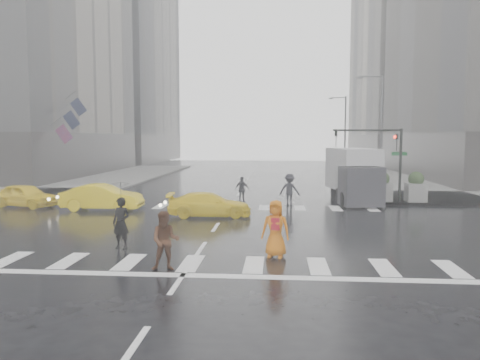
# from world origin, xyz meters

# --- Properties ---
(ground) EXTENTS (120.00, 120.00, 0.00)m
(ground) POSITION_xyz_m (0.00, 0.00, 0.00)
(ground) COLOR black
(ground) RESTS_ON ground
(sidewalk_nw) EXTENTS (35.00, 35.00, 0.15)m
(sidewalk_nw) POSITION_xyz_m (-19.50, 17.50, 0.07)
(sidewalk_nw) COLOR gray
(sidewalk_nw) RESTS_ON ground
(building_nw_far) EXTENTS (26.05, 26.05, 44.00)m
(building_nw_far) POSITION_xyz_m (-29.00, 56.00, 20.19)
(building_nw_far) COLOR slate
(building_nw_far) RESTS_ON ground
(building_ne_far) EXTENTS (26.05, 26.05, 36.00)m
(building_ne_far) POSITION_xyz_m (29.00, 56.00, 16.27)
(building_ne_far) COLOR #ABA395
(building_ne_far) RESTS_ON ground
(road_markings) EXTENTS (18.00, 48.00, 0.01)m
(road_markings) POSITION_xyz_m (0.00, 0.00, 0.01)
(road_markings) COLOR silver
(road_markings) RESTS_ON ground
(traffic_signal_pole) EXTENTS (4.45, 0.42, 4.50)m
(traffic_signal_pole) POSITION_xyz_m (9.01, 8.01, 3.22)
(traffic_signal_pole) COLOR black
(traffic_signal_pole) RESTS_ON ground
(street_lamp_near) EXTENTS (2.15, 0.22, 9.00)m
(street_lamp_near) POSITION_xyz_m (10.87, 18.00, 4.95)
(street_lamp_near) COLOR #59595B
(street_lamp_near) RESTS_ON ground
(street_lamp_far) EXTENTS (2.15, 0.22, 9.00)m
(street_lamp_far) POSITION_xyz_m (10.87, 38.00, 4.95)
(street_lamp_far) COLOR #59595B
(street_lamp_far) RESTS_ON ground
(planter_west) EXTENTS (1.10, 1.10, 1.80)m
(planter_west) POSITION_xyz_m (7.00, 8.20, 0.98)
(planter_west) COLOR gray
(planter_west) RESTS_ON ground
(planter_mid) EXTENTS (1.10, 1.10, 1.80)m
(planter_mid) POSITION_xyz_m (9.00, 8.20, 0.98)
(planter_mid) COLOR gray
(planter_mid) RESTS_ON ground
(planter_east) EXTENTS (1.10, 1.10, 1.80)m
(planter_east) POSITION_xyz_m (11.00, 8.20, 0.98)
(planter_east) COLOR gray
(planter_east) RESTS_ON ground
(flag_cluster) EXTENTS (2.87, 3.06, 4.69)m
(flag_cluster) POSITION_xyz_m (-15.08, 18.50, 5.64)
(flag_cluster) COLOR #59595B
(flag_cluster) RESTS_ON ground
(pedestrian_black) EXTENTS (1.20, 1.21, 2.43)m
(pedestrian_black) POSITION_xyz_m (-2.85, -4.22, 1.56)
(pedestrian_black) COLOR black
(pedestrian_black) RESTS_ON ground
(pedestrian_brown) EXTENTS (0.95, 0.79, 1.79)m
(pedestrian_brown) POSITION_xyz_m (-0.62, -6.80, 0.90)
(pedestrian_brown) COLOR #452718
(pedestrian_brown) RESTS_ON ground
(pedestrian_orange) EXTENTS (1.03, 0.77, 1.91)m
(pedestrian_orange) POSITION_xyz_m (2.67, -4.98, 0.96)
(pedestrian_orange) COLOR #C1620D
(pedestrian_orange) RESTS_ON ground
(pedestrian_far_a) EXTENTS (1.06, 0.82, 1.59)m
(pedestrian_far_a) POSITION_xyz_m (0.58, 8.00, 0.80)
(pedestrian_far_a) COLOR black
(pedestrian_far_a) RESTS_ON ground
(pedestrian_far_b) EXTENTS (1.34, 0.96, 1.87)m
(pedestrian_far_b) POSITION_xyz_m (3.45, 6.84, 0.93)
(pedestrian_far_b) COLOR black
(pedestrian_far_b) RESTS_ON ground
(taxi_front) EXTENTS (4.18, 2.64, 1.32)m
(taxi_front) POSITION_xyz_m (-11.67, 5.15, 0.66)
(taxi_front) COLOR yellow
(taxi_front) RESTS_ON ground
(taxi_mid) EXTENTS (4.39, 1.64, 1.43)m
(taxi_mid) POSITION_xyz_m (-6.82, 4.32, 0.72)
(taxi_mid) COLOR yellow
(taxi_mid) RESTS_ON ground
(taxi_rear) EXTENTS (3.85, 2.04, 1.22)m
(taxi_rear) POSITION_xyz_m (-0.69, 2.77, 0.61)
(taxi_rear) COLOR yellow
(taxi_rear) RESTS_ON ground
(box_truck) EXTENTS (2.32, 6.18, 3.28)m
(box_truck) POSITION_xyz_m (7.50, 8.87, 1.75)
(box_truck) COLOR #BABABC
(box_truck) RESTS_ON ground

